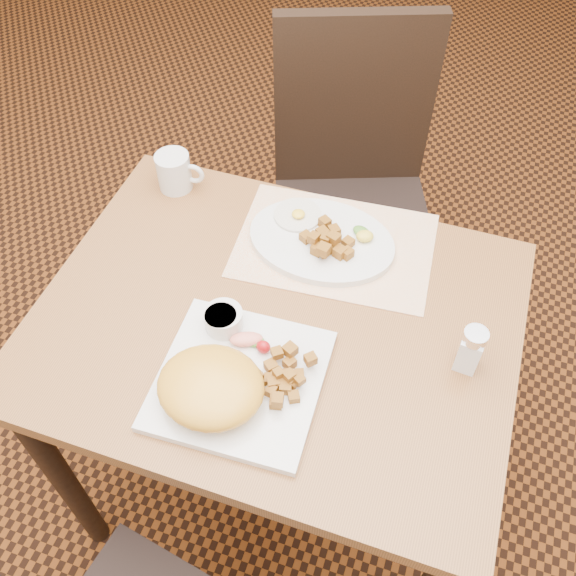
# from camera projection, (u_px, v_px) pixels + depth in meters

# --- Properties ---
(ground) EXTENTS (8.00, 8.00, 0.00)m
(ground) POSITION_uv_depth(u_px,v_px,m) (280.00, 476.00, 1.79)
(ground) COLOR black
(ground) RESTS_ON ground
(table) EXTENTS (0.90, 0.70, 0.75)m
(table) POSITION_uv_depth(u_px,v_px,m) (276.00, 349.00, 1.30)
(table) COLOR #925A2D
(table) RESTS_ON ground
(chair_far) EXTENTS (0.54, 0.55, 0.97)m
(chair_far) POSITION_uv_depth(u_px,v_px,m) (353.00, 183.00, 1.76)
(chair_far) COLOR black
(chair_far) RESTS_ON ground
(placemat) EXTENTS (0.42, 0.31, 0.00)m
(placemat) POSITION_uv_depth(u_px,v_px,m) (335.00, 245.00, 1.32)
(placemat) COLOR white
(placemat) RESTS_ON table
(plate_square) EXTENTS (0.29, 0.29, 0.02)m
(plate_square) POSITION_uv_depth(u_px,v_px,m) (240.00, 380.00, 1.12)
(plate_square) COLOR silver
(plate_square) RESTS_ON table
(plate_oval) EXTENTS (0.31, 0.24, 0.02)m
(plate_oval) POSITION_uv_depth(u_px,v_px,m) (322.00, 241.00, 1.32)
(plate_oval) COLOR silver
(plate_oval) RESTS_ON placemat
(hollandaise_mound) EXTENTS (0.19, 0.16, 0.07)m
(hollandaise_mound) POSITION_uv_depth(u_px,v_px,m) (210.00, 387.00, 1.06)
(hollandaise_mound) COLOR gold
(hollandaise_mound) RESTS_ON plate_square
(ramekin) EXTENTS (0.07, 0.07, 0.04)m
(ramekin) POSITION_uv_depth(u_px,v_px,m) (223.00, 319.00, 1.16)
(ramekin) COLOR silver
(ramekin) RESTS_ON plate_square
(garnish_sq) EXTENTS (0.08, 0.05, 0.03)m
(garnish_sq) POSITION_uv_depth(u_px,v_px,m) (252.00, 341.00, 1.15)
(garnish_sq) COLOR #387223
(garnish_sq) RESTS_ON plate_square
(fried_egg) EXTENTS (0.10, 0.10, 0.02)m
(fried_egg) POSITION_uv_depth(u_px,v_px,m) (298.00, 215.00, 1.35)
(fried_egg) COLOR white
(fried_egg) RESTS_ON plate_oval
(garnish_ov) EXTENTS (0.06, 0.06, 0.02)m
(garnish_ov) POSITION_uv_depth(u_px,v_px,m) (364.00, 234.00, 1.31)
(garnish_ov) COLOR #387223
(garnish_ov) RESTS_ON plate_oval
(salt_shaker) EXTENTS (0.05, 0.05, 0.10)m
(salt_shaker) POSITION_uv_depth(u_px,v_px,m) (471.00, 349.00, 1.10)
(salt_shaker) COLOR white
(salt_shaker) RESTS_ON table
(coffee_mug) EXTENTS (0.11, 0.08, 0.08)m
(coffee_mug) POSITION_uv_depth(u_px,v_px,m) (175.00, 172.00, 1.41)
(coffee_mug) COLOR silver
(coffee_mug) RESTS_ON table
(home_fries_sq) EXTENTS (0.11, 0.12, 0.03)m
(home_fries_sq) POSITION_uv_depth(u_px,v_px,m) (283.00, 378.00, 1.09)
(home_fries_sq) COLOR #9A5F18
(home_fries_sq) RESTS_ON plate_square
(home_fries_ov) EXTENTS (0.12, 0.11, 0.04)m
(home_fries_ov) POSITION_uv_depth(u_px,v_px,m) (327.00, 242.00, 1.29)
(home_fries_ov) COLOR #9A5F18
(home_fries_ov) RESTS_ON plate_oval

